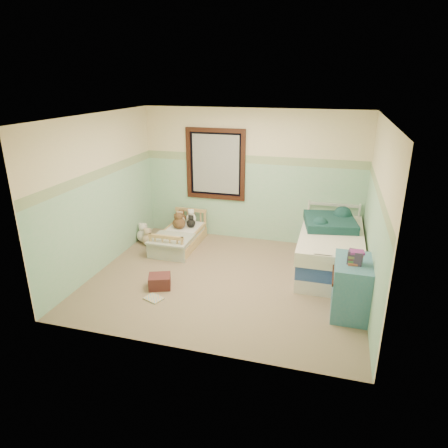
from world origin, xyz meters
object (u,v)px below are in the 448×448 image
(twin_bed_frame, at_px, (329,263))
(red_pillow, at_px, (160,281))
(plush_floor_cream, at_px, (144,235))
(plush_floor_tan, at_px, (148,239))
(dresser, at_px, (351,287))
(toddler_bed_frame, at_px, (180,242))
(floor_book, at_px, (154,299))

(twin_bed_frame, distance_m, red_pillow, 2.79)
(plush_floor_cream, bearing_deg, red_pillow, -56.35)
(plush_floor_tan, height_order, dresser, dresser)
(red_pillow, bearing_deg, dresser, 1.62)
(plush_floor_cream, bearing_deg, plush_floor_tan, -38.69)
(dresser, relative_size, red_pillow, 2.34)
(toddler_bed_frame, height_order, plush_floor_cream, plush_floor_cream)
(toddler_bed_frame, relative_size, plush_floor_cream, 5.05)
(dresser, xyz_separation_m, red_pillow, (-2.75, -0.08, -0.28))
(plush_floor_tan, xyz_separation_m, twin_bed_frame, (3.34, -0.13, -0.01))
(toddler_bed_frame, relative_size, dresser, 1.72)
(twin_bed_frame, height_order, red_pillow, twin_bed_frame)
(toddler_bed_frame, distance_m, floor_book, 1.95)
(toddler_bed_frame, bearing_deg, plush_floor_cream, -179.98)
(red_pillow, bearing_deg, twin_bed_frame, 28.40)
(plush_floor_cream, xyz_separation_m, plush_floor_tan, (0.16, -0.12, -0.01))
(plush_floor_cream, distance_m, red_pillow, 1.90)
(toddler_bed_frame, bearing_deg, twin_bed_frame, -5.26)
(toddler_bed_frame, xyz_separation_m, dresser, (3.05, -1.50, 0.29))
(plush_floor_tan, xyz_separation_m, dresser, (3.65, -1.37, 0.26))
(toddler_bed_frame, xyz_separation_m, red_pillow, (0.30, -1.58, 0.02))
(twin_bed_frame, bearing_deg, red_pillow, -151.60)
(twin_bed_frame, xyz_separation_m, dresser, (0.30, -1.25, 0.27))
(twin_bed_frame, bearing_deg, plush_floor_cream, 175.87)
(floor_book, bearing_deg, dresser, 30.29)
(dresser, height_order, red_pillow, dresser)
(twin_bed_frame, height_order, floor_book, twin_bed_frame)
(plush_floor_cream, relative_size, red_pillow, 0.80)
(dresser, bearing_deg, twin_bed_frame, 103.66)
(twin_bed_frame, relative_size, floor_book, 7.49)
(dresser, bearing_deg, red_pillow, -178.38)
(dresser, height_order, floor_book, dresser)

